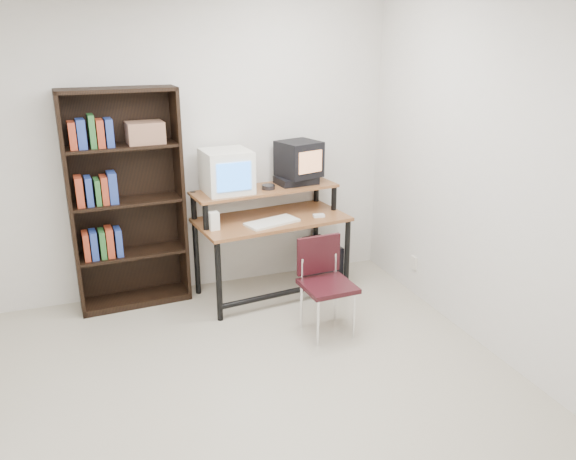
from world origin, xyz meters
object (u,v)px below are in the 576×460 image
object	(u,v)px
crt_tv	(299,159)
bookshelf	(126,198)
pc_tower	(322,263)
crt_monitor	(227,172)
school_chair	(324,276)
computer_desk	(271,221)

from	to	relation	value
crt_tv	bookshelf	size ratio (longest dim) A/B	0.22
crt_tv	pc_tower	size ratio (longest dim) A/B	0.94
crt_monitor	school_chair	distance (m)	1.28
crt_tv	school_chair	xyz separation A→B (m)	(-0.16, -1.01, -0.74)
pc_tower	computer_desk	bearing A→B (deg)	174.08
pc_tower	bookshelf	xyz separation A→B (m)	(-1.75, 0.22, 0.76)
crt_tv	pc_tower	world-z (taller)	crt_tv
crt_monitor	school_chair	world-z (taller)	crt_monitor
crt_monitor	school_chair	bearing A→B (deg)	-64.25
computer_desk	bookshelf	xyz separation A→B (m)	(-1.23, 0.23, 0.27)
crt_monitor	crt_tv	xyz separation A→B (m)	(0.70, 0.06, 0.05)
computer_desk	school_chair	distance (m)	0.88
crt_tv	school_chair	size ratio (longest dim) A/B	0.54
bookshelf	crt_monitor	bearing A→B (deg)	-11.99
pc_tower	bookshelf	bearing A→B (deg)	165.77
pc_tower	school_chair	xyz separation A→B (m)	(-0.35, -0.84, 0.27)
crt_tv	pc_tower	distance (m)	1.03
pc_tower	school_chair	size ratio (longest dim) A/B	0.58
crt_monitor	crt_tv	world-z (taller)	crt_tv
crt_monitor	school_chair	size ratio (longest dim) A/B	0.56
school_chair	crt_tv	bearing A→B (deg)	77.68
pc_tower	school_chair	distance (m)	0.95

